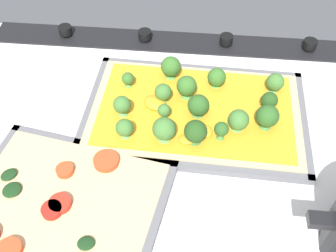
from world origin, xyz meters
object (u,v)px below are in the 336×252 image
at_px(broccoli_pizza, 196,109).
at_px(veggie_pizza_back, 60,206).
at_px(baking_tray_back, 63,208).
at_px(baking_tray_front, 195,114).

height_order(broccoli_pizza, veggie_pizza_back, broccoli_pizza).
height_order(baking_tray_back, veggie_pizza_back, veggie_pizza_back).
distance_m(broccoli_pizza, veggie_pizza_back, 0.28).
relative_size(broccoli_pizza, baking_tray_back, 1.13).
bearing_deg(veggie_pizza_back, baking_tray_front, -132.16).
bearing_deg(broccoli_pizza, veggie_pizza_back, 47.17).
bearing_deg(veggie_pizza_back, baking_tray_back, 177.03).
xyz_separation_m(baking_tray_front, broccoli_pizza, (-0.00, 0.00, 0.02)).
bearing_deg(baking_tray_back, veggie_pizza_back, -2.97).
bearing_deg(baking_tray_back, baking_tray_front, -131.79).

